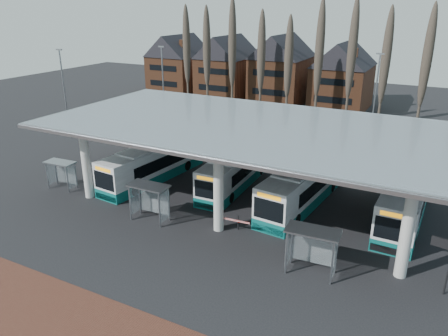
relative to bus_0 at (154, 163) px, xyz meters
The scene contains 15 objects.
ground 12.72m from the bus_0, 40.52° to the right, with size 140.00×140.00×0.00m, color black.
station_canopy 10.47m from the bus_0, ahead, with size 32.00×16.00×6.34m.
poplar_row 27.56m from the bus_0, 68.82° to the left, with size 45.10×1.10×14.50m.
townhouse_row 36.58m from the bus_0, 99.74° to the left, with size 36.80×10.30×12.25m.
lamp_post_a 16.59m from the bus_0, 121.33° to the left, with size 0.80×0.16×10.17m.
lamp_post_b 23.97m from the bus_0, 48.75° to the left, with size 0.80×0.16×10.17m.
lamp_post_d 17.80m from the bus_0, 160.54° to the left, with size 0.80×0.16×10.17m.
bus_0 is the anchor object (origin of this frame).
bus_1 7.47m from the bus_0, 16.54° to the left, with size 2.78×11.13×3.07m.
bus_2 13.54m from the bus_0, ahead, with size 3.68×12.14×3.32m.
bus_3 21.03m from the bus_0, ahead, with size 2.88×12.04×3.33m.
shelter_0 7.81m from the bus_0, 137.30° to the right, with size 2.67×1.47×2.40m.
shelter_1 7.98m from the bus_0, 55.91° to the right, with size 3.02×1.56×2.78m.
shelter_2 18.55m from the bus_0, 24.61° to the right, with size 3.16×1.72×2.86m.
barrier 12.12m from the bus_0, 26.68° to the right, with size 2.16×0.64×1.08m.
Camera 1 is at (12.86, -21.41, 14.96)m, focal length 35.00 mm.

